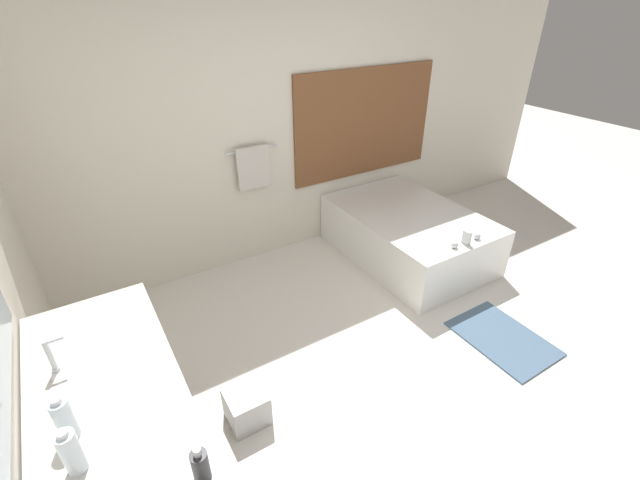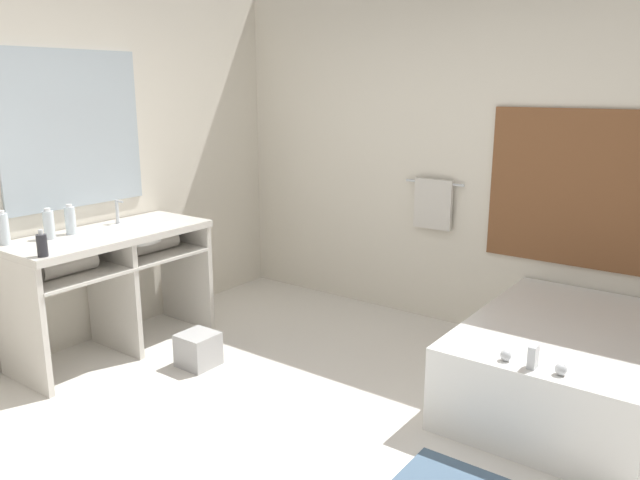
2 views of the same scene
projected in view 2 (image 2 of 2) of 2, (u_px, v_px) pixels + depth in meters
ground_plane at (297, 449)px, 3.35m from camera, size 16.00×16.00×0.00m
wall_back_with_blinds at (480, 161)px, 4.75m from camera, size 7.40×0.13×2.70m
wall_left_with_mirror at (42, 167)px, 4.31m from camera, size 0.08×7.40×2.70m
vanity_counter at (114, 263)px, 4.47m from camera, size 0.63×1.43×0.90m
sink_faucet at (118, 212)px, 4.64m from camera, size 0.09×0.04×0.18m
bathtub at (567, 361)px, 3.79m from camera, size 1.10×1.61×0.62m
water_bottle_1 at (3, 229)px, 4.02m from camera, size 0.07×0.07×0.23m
water_bottle_2 at (70, 220)px, 4.31m from camera, size 0.07×0.07×0.21m
water_bottle_3 at (49, 225)px, 4.17m from camera, size 0.07×0.07×0.21m
soap_dispenser at (42, 245)px, 3.75m from camera, size 0.06×0.06×0.17m
waste_bin at (198, 349)px, 4.33m from camera, size 0.24×0.24×0.23m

